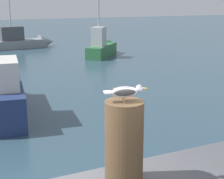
% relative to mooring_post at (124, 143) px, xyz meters
% --- Properties ---
extents(mooring_post, '(0.35, 0.35, 0.77)m').
position_rel_mooring_post_xyz_m(mooring_post, '(0.00, 0.00, 0.00)').
color(mooring_post, '#4C3823').
rests_on(mooring_post, harbor_quay).
extents(seagull, '(0.39, 0.19, 0.14)m').
position_rel_mooring_post_xyz_m(seagull, '(0.01, -0.00, 0.47)').
color(seagull, '#C67260').
rests_on(seagull, mooring_post).
extents(boat_grey, '(5.04, 1.88, 3.99)m').
position_rel_mooring_post_xyz_m(boat_grey, '(3.58, 22.16, -1.52)').
color(boat_grey, gray).
rests_on(boat_grey, ground_plane).
extents(boat_green, '(3.25, 3.51, 4.93)m').
position_rel_mooring_post_xyz_m(boat_green, '(7.20, 16.54, -1.46)').
color(boat_green, '#2D6B3D').
rests_on(boat_green, ground_plane).
extents(boat_navy, '(1.66, 4.87, 1.71)m').
position_rel_mooring_post_xyz_m(boat_navy, '(0.10, 7.87, -1.37)').
color(boat_navy, navy).
rests_on(boat_navy, ground_plane).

